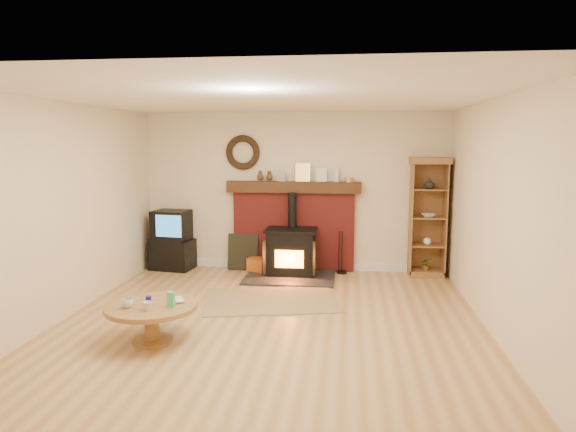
# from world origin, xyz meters

# --- Properties ---
(ground) EXTENTS (5.50, 5.50, 0.00)m
(ground) POSITION_xyz_m (0.00, 0.00, 0.00)
(ground) COLOR #A87B46
(ground) RESTS_ON ground
(room_shell) EXTENTS (5.02, 5.52, 2.61)m
(room_shell) POSITION_xyz_m (-0.02, 0.09, 1.72)
(room_shell) COLOR beige
(room_shell) RESTS_ON ground
(chimney_breast) EXTENTS (2.20, 0.22, 1.78)m
(chimney_breast) POSITION_xyz_m (0.00, 2.67, 0.80)
(chimney_breast) COLOR maroon
(chimney_breast) RESTS_ON ground
(wood_stove) EXTENTS (1.40, 1.00, 1.31)m
(wood_stove) POSITION_xyz_m (-0.00, 2.27, 0.37)
(wood_stove) COLOR black
(wood_stove) RESTS_ON ground
(area_rug) EXTENTS (1.99, 1.57, 0.01)m
(area_rug) POSITION_xyz_m (-0.12, 0.93, 0.01)
(area_rug) COLOR brown
(area_rug) RESTS_ON ground
(tv_unit) EXTENTS (0.74, 0.56, 0.99)m
(tv_unit) POSITION_xyz_m (-2.03, 2.47, 0.48)
(tv_unit) COLOR black
(tv_unit) RESTS_ON ground
(curio_cabinet) EXTENTS (0.61, 0.44, 1.89)m
(curio_cabinet) POSITION_xyz_m (2.14, 2.55, 0.95)
(curio_cabinet) COLOR brown
(curio_cabinet) RESTS_ON ground
(firelog_box) EXTENTS (0.44, 0.36, 0.24)m
(firelog_box) POSITION_xyz_m (-0.52, 2.40, 0.12)
(firelog_box) COLOR orange
(firelog_box) RESTS_ON ground
(leaning_painting) EXTENTS (0.51, 0.14, 0.60)m
(leaning_painting) POSITION_xyz_m (-0.84, 2.55, 0.30)
(leaning_painting) COLOR black
(leaning_painting) RESTS_ON ground
(fire_tools) EXTENTS (0.16, 0.16, 0.70)m
(fire_tools) POSITION_xyz_m (0.80, 2.50, 0.11)
(fire_tools) COLOR black
(fire_tools) RESTS_ON ground
(coffee_table) EXTENTS (0.98, 0.98, 0.58)m
(coffee_table) POSITION_xyz_m (-1.16, -0.64, 0.34)
(coffee_table) COLOR brown
(coffee_table) RESTS_ON ground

